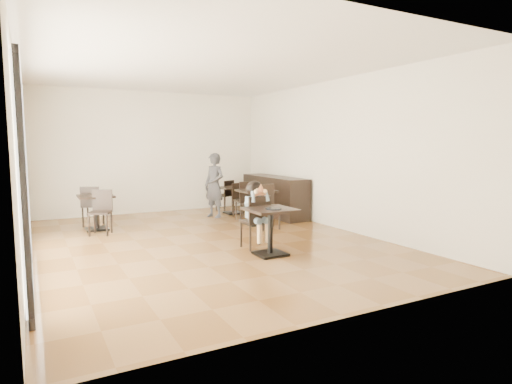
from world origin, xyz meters
TOP-DOWN VIEW (x-y plane):
  - floor at (0.00, 0.00)m, footprint 6.00×8.00m
  - ceiling at (0.00, 0.00)m, footprint 6.00×8.00m
  - wall_back at (0.00, 4.00)m, footprint 6.00×0.01m
  - wall_front at (0.00, -4.00)m, footprint 6.00×0.01m
  - wall_left at (-3.00, 0.00)m, footprint 0.01×8.00m
  - wall_right at (3.00, 0.00)m, footprint 0.01×8.00m
  - storefront_window at (-2.97, -0.50)m, footprint 0.04×4.50m
  - child_table at (0.57, -1.39)m, footprint 0.74×0.74m
  - child_chair at (0.57, -0.84)m, footprint 0.42×0.42m
  - child at (0.57, -0.84)m, footprint 0.42×0.59m
  - plate at (0.57, -1.49)m, footprint 0.26×0.26m
  - pizza_slice at (0.57, -1.03)m, footprint 0.27×0.21m
  - adult_patron at (1.18, 2.46)m, footprint 0.59×0.69m
  - cafe_table_mid at (1.64, 1.10)m, footprint 0.84×0.84m
  - cafe_table_left at (-1.66, 2.16)m, footprint 0.93×0.93m
  - cafe_table_back at (1.83, 2.76)m, footprint 0.87×0.87m
  - chair_mid_a at (1.64, 1.65)m, footprint 0.48×0.48m
  - chair_mid_b at (1.64, 0.55)m, footprint 0.48×0.48m
  - chair_left_a at (-1.66, 2.71)m, footprint 0.53×0.53m
  - chair_left_b at (-1.66, 1.61)m, footprint 0.53×0.53m
  - chair_back_a at (1.83, 3.31)m, footprint 0.50×0.50m
  - chair_back_b at (1.83, 2.21)m, footprint 0.50×0.50m
  - service_counter at (2.65, 2.00)m, footprint 0.60×2.40m

SIDE VIEW (x-z plane):
  - floor at x=0.00m, z-range -0.01..0.01m
  - cafe_table_back at x=1.83m, z-range 0.00..0.70m
  - cafe_table_left at x=-1.66m, z-range 0.00..0.75m
  - child_table at x=0.57m, z-range 0.00..0.78m
  - cafe_table_mid at x=1.64m, z-range 0.00..0.79m
  - chair_back_a at x=1.83m, z-range 0.00..0.84m
  - chair_back_b at x=1.83m, z-range 0.00..0.84m
  - chair_left_a at x=-1.66m, z-range 0.00..0.90m
  - chair_left_b at x=-1.66m, z-range 0.00..0.90m
  - child_chair at x=0.57m, z-range 0.00..0.94m
  - chair_mid_a at x=1.64m, z-range 0.00..0.95m
  - chair_mid_b at x=1.64m, z-range 0.00..0.95m
  - service_counter at x=2.65m, z-range 0.00..1.00m
  - child at x=0.57m, z-range 0.00..1.18m
  - plate at x=0.57m, z-range 0.78..0.80m
  - adult_patron at x=1.18m, z-range 0.00..1.60m
  - pizza_slice at x=0.57m, z-range 0.99..1.05m
  - storefront_window at x=-2.97m, z-range 0.10..2.70m
  - wall_back at x=0.00m, z-range 0.00..3.20m
  - wall_front at x=0.00m, z-range 0.00..3.20m
  - wall_left at x=-3.00m, z-range 0.00..3.20m
  - wall_right at x=3.00m, z-range 0.00..3.20m
  - ceiling at x=0.00m, z-range 3.20..3.21m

